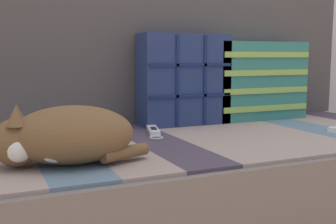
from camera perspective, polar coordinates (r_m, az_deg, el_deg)
The scene contains 6 objects.
couch at distance 1.60m, azimuth 6.39°, elevation -10.45°, with size 1.74×0.90×0.42m.
sofa_backrest at distance 1.86m, azimuth 0.60°, elevation 7.70°, with size 1.70×0.14×0.57m.
throw_pillow_quilted at distance 1.72m, azimuth 2.18°, elevation 4.41°, with size 0.37×0.14×0.37m.
throw_pillow_striped at distance 1.92m, azimuth 12.13°, elevation 4.16°, with size 0.44×0.14×0.34m.
sleeping_cat at distance 1.12m, azimuth -14.07°, elevation -3.23°, with size 0.40×0.24×0.16m.
game_remote_near at distance 1.53m, azimuth -1.98°, elevation -2.60°, with size 0.10×0.21×0.02m.
Camera 1 is at (-0.77, -1.21, 0.70)m, focal length 45.00 mm.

